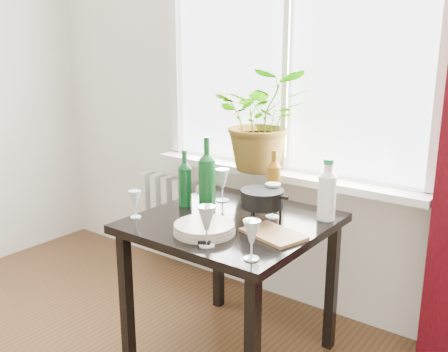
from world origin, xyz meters
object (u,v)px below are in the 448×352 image
Objects in this scene: potted_plant at (262,120)px; cleaning_bottle at (327,189)px; bottle_amber at (274,177)px; wineglass_far_right at (252,239)px; wine_bottle_left at (185,178)px; wineglass_front_left at (135,204)px; wineglass_front_right at (207,226)px; wineglass_back_center at (273,200)px; table at (232,237)px; cutting_board at (273,234)px; wine_bottle_right at (207,172)px; tv_remote at (209,236)px; wineglass_back_left at (222,185)px; fondue_pot at (262,206)px; plate_stack at (204,228)px; radiator at (186,219)px.

potted_plant reaches higher than cleaning_bottle.
wineglass_far_right is (0.30, -0.64, -0.06)m from bottle_amber.
wineglass_front_left is at bearing -102.70° from wine_bottle_left.
wineglass_back_center is at bearing 86.03° from wineglass_front_right.
cleaning_bottle is (0.36, 0.27, 0.24)m from table.
cleaning_bottle is 0.60m from wineglass_far_right.
bottle_amber is at bearing 121.64° from cutting_board.
wineglass_far_right is at bearing -5.32° from wineglass_front_left.
wine_bottle_right is at bearing -92.84° from potted_plant.
cleaning_bottle is 1.71× the size of tv_remote.
potted_plant is 1.07m from wineglass_far_right.
bottle_amber is at bearing 44.46° from wine_bottle_right.
wine_bottle_right is 0.40m from wineglass_front_left.
wineglass_far_right is 0.94× the size of tv_remote.
tv_remote is (0.25, -0.81, -0.39)m from potted_plant.
wineglass_front_left reaches higher than table.
table is at bearing -96.27° from bottle_amber.
cleaning_bottle reaches higher than cutting_board.
wineglass_far_right is 0.92× the size of wineglass_back_left.
cleaning_bottle reaches higher than bottle_amber.
potted_plant is at bearing 76.03° from wine_bottle_left.
bottle_amber is 0.29m from fondue_pot.
cleaning_bottle reaches higher than wineglass_far_right.
potted_plant is 2.16× the size of cutting_board.
cleaning_bottle is at bearing 67.36° from wineglass_front_right.
bottle_amber is 0.28m from wineglass_back_left.
wine_bottle_left reaches higher than wineglass_back_left.
tv_remote is (-0.08, -0.39, -0.08)m from wineglass_back_center.
fondue_pot reaches higher than plate_stack.
bottle_amber is 1.65× the size of wineglass_back_left.
table is 0.50m from wineglass_far_right.
wine_bottle_left is at bearing -120.85° from wineglass_back_left.
cutting_board is (0.16, 0.26, -0.08)m from wineglass_front_right.
radiator is at bearing 153.38° from wineglass_back_center.
wineglass_back_left is (-0.00, 0.13, -0.10)m from wine_bottle_right.
cleaning_bottle is (0.32, -0.05, 0.00)m from bottle_amber.
wine_bottle_right is 0.40m from plate_stack.
cleaning_bottle is 2.18× the size of wineglass_front_left.
table is (0.85, -0.63, 0.27)m from radiator.
wine_bottle_left is at bearing 119.48° from tv_remote.
wineglass_front_right is 0.50m from wineglass_front_left.
potted_plant is 0.98m from wineglass_front_right.
table is 0.25m from plate_stack.
wineglass_back_center is (0.14, 0.13, 0.18)m from table.
wineglass_front_right is at bearing -45.03° from radiator.
wine_bottle_right is at bearing 63.02° from wineglass_front_left.
wineglass_far_right reaches higher than cutting_board.
wineglass_far_right is at bearing -76.98° from cutting_board.
wine_bottle_right is at bearing 128.51° from wineglass_front_right.
potted_plant is 4.24× the size of wineglass_front_left.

